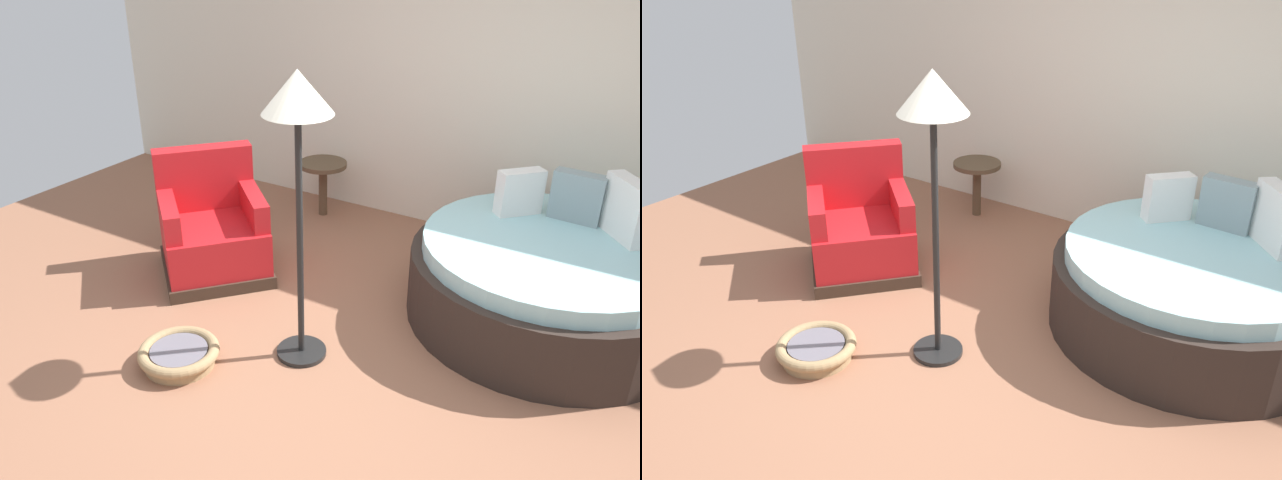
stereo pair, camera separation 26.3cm
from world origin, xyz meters
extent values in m
cube|color=#936047|center=(0.00, 0.00, -0.01)|extent=(8.00, 8.00, 0.02)
cube|color=silver|center=(0.00, 2.48, 1.33)|extent=(8.00, 0.12, 2.67)
cylinder|color=#2D231E|center=(0.98, 1.33, 0.24)|extent=(1.87, 1.87, 0.48)
cylinder|color=#9ED1D6|center=(0.98, 1.33, 0.54)|extent=(1.72, 1.72, 0.12)
cube|color=white|center=(1.34, 1.64, 0.81)|extent=(0.35, 0.39, 0.41)
cube|color=gray|center=(1.01, 1.76, 0.78)|extent=(0.36, 0.15, 0.35)
cube|color=white|center=(0.63, 1.66, 0.77)|extent=(0.31, 0.32, 0.33)
cube|color=#38281E|center=(-1.39, 0.64, 0.05)|extent=(1.13, 1.13, 0.10)
cube|color=red|center=(-1.39, 0.64, 0.27)|extent=(1.07, 1.07, 0.34)
cube|color=red|center=(-1.63, 0.85, 0.69)|extent=(0.62, 0.68, 0.50)
cube|color=red|center=(-1.60, 0.40, 0.55)|extent=(0.59, 0.54, 0.22)
cube|color=red|center=(-1.18, 0.89, 0.55)|extent=(0.59, 0.54, 0.22)
cylinder|color=#9E7F56|center=(-0.83, -0.39, 0.03)|extent=(0.44, 0.44, 0.06)
torus|color=#9E7F56|center=(-0.83, -0.39, 0.10)|extent=(0.51, 0.51, 0.07)
cylinder|color=slate|center=(-0.83, -0.39, 0.08)|extent=(0.36, 0.36, 0.05)
cylinder|color=brown|center=(-1.25, 2.05, 0.24)|extent=(0.08, 0.08, 0.48)
cylinder|color=brown|center=(-1.25, 2.05, 0.50)|extent=(0.44, 0.44, 0.04)
cylinder|color=black|center=(-0.23, 0.11, 0.01)|extent=(0.32, 0.32, 0.03)
cylinder|color=black|center=(-0.23, 0.11, 0.81)|extent=(0.04, 0.04, 1.55)
cone|color=silver|center=(-0.23, 0.11, 1.70)|extent=(0.40, 0.40, 0.24)
camera|label=1|loc=(1.63, -2.68, 2.52)|focal=35.78mm
camera|label=2|loc=(1.85, -2.54, 2.52)|focal=35.78mm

